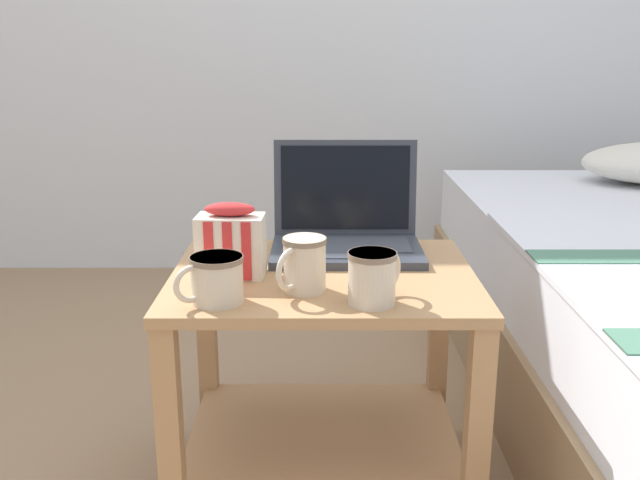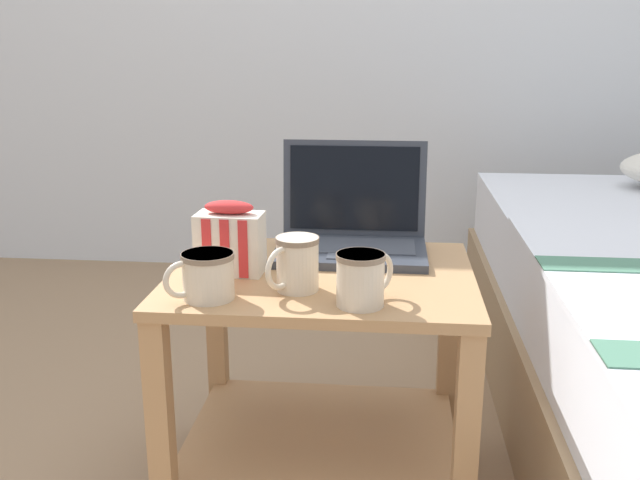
{
  "view_description": "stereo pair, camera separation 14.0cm",
  "coord_description": "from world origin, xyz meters",
  "px_view_note": "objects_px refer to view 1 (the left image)",
  "views": [
    {
      "loc": [
        -0.01,
        -1.39,
        0.96
      ],
      "look_at": [
        0.0,
        -0.04,
        0.59
      ],
      "focal_mm": 40.0,
      "sensor_mm": 36.0,
      "label": 1
    },
    {
      "loc": [
        0.13,
        -1.39,
        0.96
      ],
      "look_at": [
        0.0,
        -0.04,
        0.59
      ],
      "focal_mm": 40.0,
      "sensor_mm": 36.0,
      "label": 2
    }
  ],
  "objects_px": {
    "laptop": "(343,230)",
    "cell_phone": "(228,249)",
    "mug_front_left": "(300,262)",
    "mug_mid_center": "(212,277)",
    "snack_bag": "(227,243)",
    "mug_front_right": "(370,275)"
  },
  "relations": [
    {
      "from": "mug_mid_center",
      "to": "cell_phone",
      "type": "height_order",
      "value": "mug_mid_center"
    },
    {
      "from": "mug_front_right",
      "to": "snack_bag",
      "type": "distance_m",
      "value": 0.32
    },
    {
      "from": "mug_front_left",
      "to": "snack_bag",
      "type": "relative_size",
      "value": 0.77
    },
    {
      "from": "laptop",
      "to": "mug_front_right",
      "type": "height_order",
      "value": "laptop"
    },
    {
      "from": "mug_mid_center",
      "to": "cell_phone",
      "type": "relative_size",
      "value": 0.75
    },
    {
      "from": "mug_front_left",
      "to": "snack_bag",
      "type": "height_order",
      "value": "snack_bag"
    },
    {
      "from": "laptop",
      "to": "cell_phone",
      "type": "relative_size",
      "value": 2.07
    },
    {
      "from": "mug_front_left",
      "to": "snack_bag",
      "type": "xyz_separation_m",
      "value": [
        -0.15,
        0.09,
        0.01
      ]
    },
    {
      "from": "laptop",
      "to": "mug_front_right",
      "type": "bearing_deg",
      "value": -83.86
    },
    {
      "from": "snack_bag",
      "to": "cell_phone",
      "type": "height_order",
      "value": "snack_bag"
    },
    {
      "from": "mug_front_left",
      "to": "mug_front_right",
      "type": "xyz_separation_m",
      "value": [
        0.13,
        -0.06,
        -0.0
      ]
    },
    {
      "from": "snack_bag",
      "to": "cell_phone",
      "type": "bearing_deg",
      "value": 97.4
    },
    {
      "from": "laptop",
      "to": "mug_front_right",
      "type": "relative_size",
      "value": 2.94
    },
    {
      "from": "mug_mid_center",
      "to": "snack_bag",
      "type": "height_order",
      "value": "snack_bag"
    },
    {
      "from": "mug_front_left",
      "to": "cell_phone",
      "type": "bearing_deg",
      "value": 122.67
    },
    {
      "from": "mug_front_left",
      "to": "mug_mid_center",
      "type": "height_order",
      "value": "mug_front_left"
    },
    {
      "from": "cell_phone",
      "to": "mug_front_right",
      "type": "bearing_deg",
      "value": -48.01
    },
    {
      "from": "laptop",
      "to": "mug_front_right",
      "type": "xyz_separation_m",
      "value": [
        0.04,
        -0.34,
        0.01
      ]
    },
    {
      "from": "laptop",
      "to": "snack_bag",
      "type": "relative_size",
      "value": 2.19
    },
    {
      "from": "laptop",
      "to": "mug_front_left",
      "type": "relative_size",
      "value": 2.85
    },
    {
      "from": "laptop",
      "to": "mug_mid_center",
      "type": "relative_size",
      "value": 2.74
    },
    {
      "from": "mug_front_right",
      "to": "cell_phone",
      "type": "distance_m",
      "value": 0.45
    }
  ]
}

